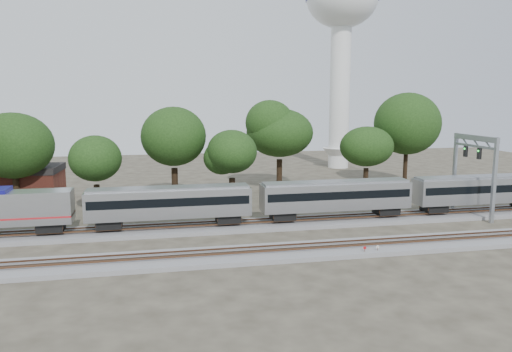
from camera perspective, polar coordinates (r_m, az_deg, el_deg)
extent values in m
plane|color=#383328|center=(48.55, 1.15, -7.60)|extent=(160.00, 160.00, 0.00)
cube|color=slate|center=(54.14, -0.28, -5.63)|extent=(160.00, 5.00, 0.40)
cube|color=brown|center=(53.35, -0.12, -5.35)|extent=(160.00, 0.08, 0.15)
cube|color=brown|center=(54.71, -0.43, -4.99)|extent=(160.00, 0.08, 0.15)
cube|color=slate|center=(44.77, 2.32, -8.77)|extent=(160.00, 5.00, 0.40)
cube|color=brown|center=(43.97, 2.55, -8.48)|extent=(160.00, 0.08, 0.15)
cube|color=brown|center=(45.30, 2.10, -7.95)|extent=(160.00, 0.08, 0.15)
cube|color=#ADAFB4|center=(54.03, -25.60, -3.29)|extent=(10.27, 2.91, 3.20)
cube|color=#A6191F|center=(54.48, -26.73, -4.15)|extent=(12.59, 2.95, 0.17)
cube|color=black|center=(53.83, -22.39, -5.34)|extent=(2.52, 2.13, 0.87)
cube|color=#ADAFB4|center=(52.48, -9.85, -3.03)|extent=(16.85, 2.91, 2.91)
cube|color=black|center=(52.42, -9.86, -2.72)|extent=(16.27, 2.96, 0.87)
cube|color=gray|center=(52.20, -9.89, -1.42)|extent=(16.47, 2.32, 0.34)
cube|color=black|center=(53.07, -16.42, -5.23)|extent=(2.52, 2.13, 0.87)
cube|color=black|center=(53.43, -3.22, -4.78)|extent=(2.52, 2.13, 0.87)
cube|color=#ADAFB4|center=(56.08, 9.12, -2.25)|extent=(16.85, 2.91, 2.91)
cube|color=black|center=(56.03, 9.13, -1.95)|extent=(16.27, 2.96, 0.87)
cube|color=gray|center=(55.82, 9.16, -0.73)|extent=(16.47, 2.32, 0.34)
cube|color=black|center=(54.63, 3.06, -4.47)|extent=(2.52, 2.13, 0.87)
cube|color=black|center=(58.90, 14.64, -3.77)|extent=(2.52, 2.13, 0.87)
cube|color=#ADAFB4|center=(64.82, 24.36, -1.43)|extent=(16.85, 2.91, 2.91)
cube|color=black|center=(64.77, 24.38, -1.18)|extent=(16.27, 2.96, 0.87)
cube|color=gray|center=(64.59, 24.45, -0.12)|extent=(16.47, 2.32, 0.34)
cube|color=black|center=(61.79, 19.67, -3.41)|extent=(2.52, 2.13, 0.87)
cylinder|color=#512D19|center=(45.48, 12.31, -8.44)|extent=(0.05, 0.05, 0.78)
cylinder|color=#B50C16|center=(45.38, 12.32, -8.03)|extent=(0.28, 0.06, 0.28)
cylinder|color=#512D19|center=(46.03, 13.72, -8.29)|extent=(0.05, 0.05, 0.77)
cylinder|color=silver|center=(45.93, 13.74, -7.88)|extent=(0.27, 0.07, 0.27)
cube|color=#512D19|center=(45.68, 10.95, -8.63)|extent=(0.56, 0.43, 0.30)
cylinder|color=silver|center=(100.66, 9.55, 8.82)|extent=(3.96, 3.96, 27.74)
cone|color=silver|center=(101.35, 9.37, 2.09)|extent=(6.34, 6.34, 3.96)
cube|color=gray|center=(60.90, 25.57, -0.50)|extent=(0.37, 0.37, 9.53)
cube|color=gray|center=(66.86, 21.74, 0.51)|extent=(0.37, 0.37, 9.53)
cube|color=gray|center=(63.36, 23.81, 4.01)|extent=(0.42, 7.84, 0.64)
cube|color=gray|center=(63.44, 23.76, 3.15)|extent=(0.26, 7.84, 0.26)
cube|color=black|center=(62.30, 24.15, 2.35)|extent=(0.26, 0.53, 1.27)
cube|color=black|center=(64.36, 22.83, 2.61)|extent=(0.26, 0.53, 1.27)
cube|color=brown|center=(74.54, -25.10, -1.09)|extent=(10.16, 7.45, 3.89)
cube|color=black|center=(74.20, -25.22, 0.72)|extent=(10.38, 7.66, 0.88)
cylinder|color=black|center=(71.03, -25.70, -1.45)|extent=(0.70, 0.70, 4.22)
ellipsoid|color=black|center=(70.31, -26.01, 3.15)|extent=(7.96, 7.96, 6.77)
cylinder|color=black|center=(62.18, -17.68, -2.61)|extent=(0.70, 0.70, 3.66)
ellipsoid|color=black|center=(61.42, -17.90, 1.93)|extent=(6.90, 6.90, 5.86)
cylinder|color=black|center=(65.99, -9.25, -1.16)|extent=(0.70, 0.70, 4.80)
ellipsoid|color=black|center=(65.18, -9.39, 4.49)|extent=(9.04, 9.04, 7.69)
cylinder|color=black|center=(62.63, -2.74, -2.00)|extent=(0.70, 0.70, 3.90)
ellipsoid|color=black|center=(61.85, -2.78, 2.82)|extent=(7.36, 7.36, 6.26)
cylinder|color=black|center=(75.41, 2.68, 0.15)|extent=(0.70, 0.70, 4.67)
ellipsoid|color=black|center=(74.71, 2.72, 4.96)|extent=(8.81, 8.81, 7.48)
cylinder|color=black|center=(74.43, 12.42, -0.54)|extent=(0.70, 0.70, 3.70)
ellipsoid|color=black|center=(73.79, 12.55, 3.32)|extent=(6.99, 6.99, 5.94)
cylinder|color=black|center=(81.38, 16.67, 0.66)|extent=(0.70, 0.70, 5.32)
ellipsoid|color=black|center=(80.71, 16.90, 5.75)|extent=(10.04, 10.04, 8.53)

